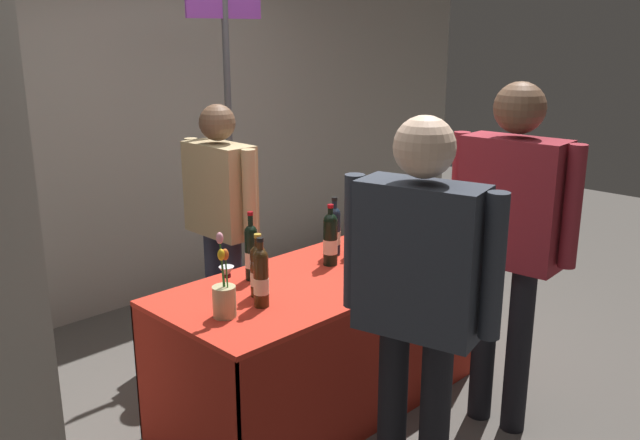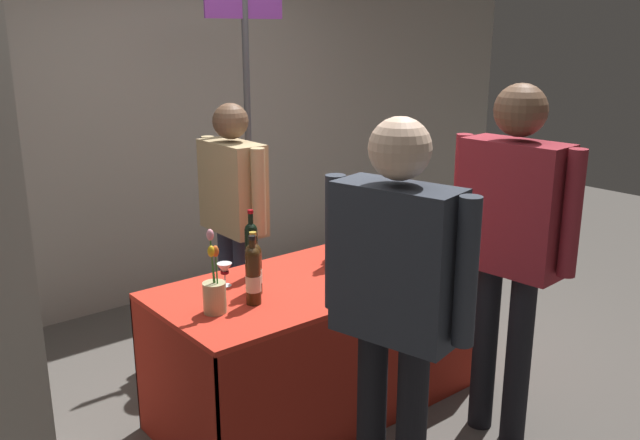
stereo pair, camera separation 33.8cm
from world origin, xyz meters
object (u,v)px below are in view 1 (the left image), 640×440
(wine_glass_near_vendor, at_px, (227,273))
(taster_foreground_right, at_px, (510,226))
(booth_signpost, at_px, (229,129))
(featured_wine_bottle, at_px, (258,270))
(flower_vase, at_px, (224,296))
(vendor_presenter, at_px, (221,209))
(display_bottle_0, at_px, (334,230))
(tasting_table, at_px, (320,315))

(wine_glass_near_vendor, relative_size, taster_foreground_right, 0.07)
(taster_foreground_right, distance_m, booth_signpost, 1.98)
(featured_wine_bottle, xyz_separation_m, flower_vase, (-0.26, -0.08, -0.03))
(flower_vase, xyz_separation_m, vendor_presenter, (0.68, 0.92, 0.10))
(featured_wine_bottle, bearing_deg, taster_foreground_right, -40.89)
(display_bottle_0, bearing_deg, taster_foreground_right, -77.39)
(display_bottle_0, distance_m, taster_foreground_right, 0.99)
(tasting_table, height_order, vendor_presenter, vendor_presenter)
(booth_signpost, bearing_deg, wine_glass_near_vendor, -129.06)
(taster_foreground_right, bearing_deg, vendor_presenter, 12.18)
(display_bottle_0, height_order, taster_foreground_right, taster_foreground_right)
(tasting_table, xyz_separation_m, flower_vase, (-0.65, -0.06, 0.31))
(flower_vase, relative_size, vendor_presenter, 0.25)
(featured_wine_bottle, xyz_separation_m, vendor_presenter, (0.42, 0.84, 0.06))
(display_bottle_0, xyz_separation_m, booth_signpost, (0.06, 1.00, 0.46))
(taster_foreground_right, bearing_deg, featured_wine_bottle, 44.64)
(featured_wine_bottle, bearing_deg, wine_glass_near_vendor, 108.64)
(vendor_presenter, bearing_deg, tasting_table, -1.64)
(taster_foreground_right, height_order, booth_signpost, booth_signpost)
(display_bottle_0, bearing_deg, flower_vase, -165.54)
(wine_glass_near_vendor, xyz_separation_m, vendor_presenter, (0.48, 0.67, 0.11))
(featured_wine_bottle, height_order, wine_glass_near_vendor, featured_wine_bottle)
(tasting_table, bearing_deg, featured_wine_bottle, 176.86)
(display_bottle_0, xyz_separation_m, vendor_presenter, (-0.27, 0.67, 0.05))
(display_bottle_0, relative_size, vendor_presenter, 0.21)
(display_bottle_0, relative_size, wine_glass_near_vendor, 2.82)
(tasting_table, bearing_deg, vendor_presenter, 87.97)
(display_bottle_0, relative_size, flower_vase, 0.86)
(tasting_table, relative_size, booth_signpost, 0.78)
(booth_signpost, bearing_deg, featured_wine_bottle, -122.75)
(tasting_table, distance_m, vendor_presenter, 0.96)
(booth_signpost, bearing_deg, vendor_presenter, -135.51)
(featured_wine_bottle, relative_size, wine_glass_near_vendor, 2.61)
(display_bottle_0, xyz_separation_m, taster_foreground_right, (0.21, -0.95, 0.18))
(wine_glass_near_vendor, bearing_deg, featured_wine_bottle, -71.36)
(wine_glass_near_vendor, relative_size, vendor_presenter, 0.08)
(flower_vase, bearing_deg, featured_wine_bottle, 16.52)
(flower_vase, relative_size, booth_signpost, 0.18)
(flower_vase, bearing_deg, booth_signpost, 50.86)
(booth_signpost, bearing_deg, tasting_table, -106.95)
(wine_glass_near_vendor, height_order, vendor_presenter, vendor_presenter)
(tasting_table, height_order, wine_glass_near_vendor, wine_glass_near_vendor)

